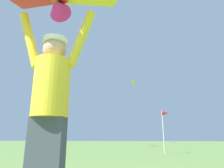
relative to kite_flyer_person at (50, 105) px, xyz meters
name	(u,v)px	position (x,y,z in m)	size (l,w,h in m)	color
kite_flyer_person	(50,105)	(0.00, 0.00, 0.00)	(0.81, 0.40, 1.92)	#424751
distant_kite_yellow_mid_left	(134,83)	(-3.49, 31.34, 8.98)	(1.28, 1.30, 2.23)	yellow
marker_flag	(165,116)	(1.09, 8.13, 0.74)	(0.30, 0.24, 1.93)	silver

